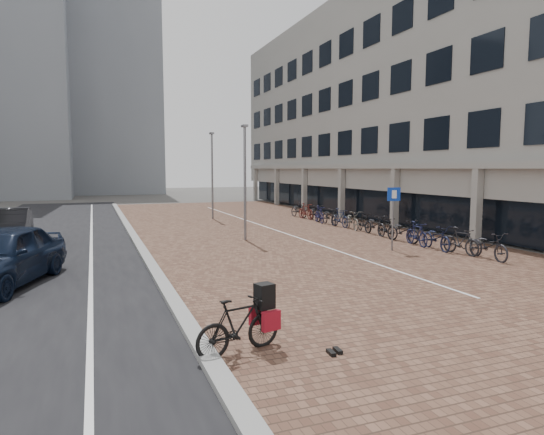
{
  "coord_description": "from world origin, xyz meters",
  "views": [
    {
      "loc": [
        -6.84,
        -12.04,
        3.3
      ],
      "look_at": [
        0.0,
        6.0,
        1.3
      ],
      "focal_mm": 31.2,
      "sensor_mm": 36.0,
      "label": 1
    }
  ],
  "objects": [
    {
      "name": "ground",
      "position": [
        0.0,
        0.0,
        0.0
      ],
      "size": [
        140.0,
        140.0,
        0.0
      ],
      "primitive_type": "plane",
      "color": "#474442",
      "rests_on": "ground"
    },
    {
      "name": "plaza_brick",
      "position": [
        2.0,
        12.0,
        0.01
      ],
      "size": [
        14.5,
        42.0,
        0.04
      ],
      "primitive_type": "cube",
      "color": "brown",
      "rests_on": "ground"
    },
    {
      "name": "street_asphalt",
      "position": [
        -9.0,
        12.0,
        0.01
      ],
      "size": [
        8.0,
        50.0,
        0.03
      ],
      "primitive_type": "cube",
      "color": "black",
      "rests_on": "ground"
    },
    {
      "name": "curb",
      "position": [
        -5.1,
        12.0,
        0.07
      ],
      "size": [
        0.35,
        42.0,
        0.14
      ],
      "primitive_type": "cube",
      "color": "gray",
      "rests_on": "ground"
    },
    {
      "name": "lane_line",
      "position": [
        -7.0,
        12.0,
        0.02
      ],
      "size": [
        0.12,
        44.0,
        0.0
      ],
      "primitive_type": "cube",
      "color": "white",
      "rests_on": "street_asphalt"
    },
    {
      "name": "parking_line",
      "position": [
        2.2,
        12.0,
        0.04
      ],
      "size": [
        0.1,
        30.0,
        0.0
      ],
      "primitive_type": "cube",
      "color": "white",
      "rests_on": "plaza_brick"
    },
    {
      "name": "office_building",
      "position": [
        12.97,
        16.0,
        8.44
      ],
      "size": [
        8.4,
        40.0,
        15.0
      ],
      "color": "#979792",
      "rests_on": "ground"
    },
    {
      "name": "bg_towers",
      "position": [
        -14.34,
        48.94,
        13.96
      ],
      "size": [
        33.0,
        23.0,
        32.0
      ],
      "color": "gray",
      "rests_on": "ground"
    },
    {
      "name": "car_navy",
      "position": [
        -9.32,
        2.83,
        0.86
      ],
      "size": [
        3.53,
        5.41,
        1.71
      ],
      "primitive_type": "imported",
      "rotation": [
        0.0,
        0.0,
        -0.33
      ],
      "color": "black",
      "rests_on": "ground"
    },
    {
      "name": "car_dark",
      "position": [
        -10.28,
        9.88,
        0.83
      ],
      "size": [
        1.94,
        5.1,
        1.66
      ],
      "primitive_type": "imported",
      "rotation": [
        0.0,
        0.0,
        0.04
      ],
      "color": "black",
      "rests_on": "ground"
    },
    {
      "name": "hero_bike",
      "position": [
        -4.5,
        -4.2,
        0.54
      ],
      "size": [
        1.77,
        0.88,
        1.21
      ],
      "rotation": [
        0.0,
        0.0,
        1.82
      ],
      "color": "black",
      "rests_on": "ground"
    },
    {
      "name": "shoes",
      "position": [
        -2.93,
        -4.88,
        0.04
      ],
      "size": [
        0.37,
        0.31,
        0.09
      ],
      "primitive_type": null,
      "rotation": [
        0.0,
        0.0,
        -0.08
      ],
      "color": "black",
      "rests_on": "ground"
    },
    {
      "name": "parking_sign",
      "position": [
        4.3,
        3.74,
        1.73
      ],
      "size": [
        0.53,
        0.15,
        2.56
      ],
      "rotation": [
        0.0,
        0.0,
        -0.21
      ],
      "color": "slate",
      "rests_on": "ground"
    },
    {
      "name": "lamp_near",
      "position": [
        -0.36,
        8.53,
        2.6
      ],
      "size": [
        0.12,
        0.12,
        5.21
      ],
      "primitive_type": "cylinder",
      "color": "slate",
      "rests_on": "ground"
    },
    {
      "name": "lamp_far",
      "position": [
        0.43,
        18.1,
        2.78
      ],
      "size": [
        0.12,
        0.12,
        5.56
      ],
      "primitive_type": "cylinder",
      "color": "gray",
      "rests_on": "ground"
    },
    {
      "name": "bike_row",
      "position": [
        6.19,
        9.05,
        0.52
      ],
      "size": [
        1.36,
        18.13,
        1.05
      ],
      "color": "#232328",
      "rests_on": "ground"
    }
  ]
}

